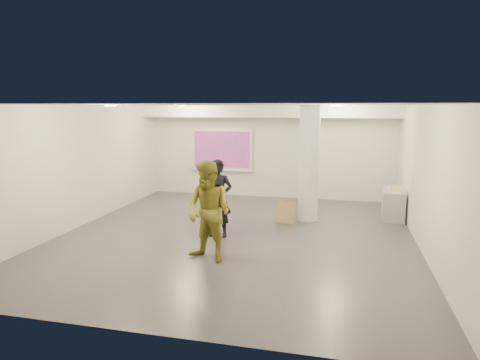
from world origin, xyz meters
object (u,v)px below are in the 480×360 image
(column, at_px, (309,164))
(man, at_px, (209,212))
(projection_screen, at_px, (222,150))
(woman, at_px, (218,198))
(credenza, at_px, (393,204))

(column, height_order, man, column)
(projection_screen, bearing_deg, woman, -75.21)
(credenza, relative_size, woman, 0.75)
(woman, xyz_separation_m, man, (0.28, -1.55, 0.08))
(column, bearing_deg, woman, -134.47)
(projection_screen, relative_size, man, 1.07)
(column, relative_size, credenza, 2.25)
(projection_screen, xyz_separation_m, woman, (1.21, -4.58, -0.63))
(woman, height_order, man, man)
(woman, bearing_deg, column, 44.09)
(woman, bearing_deg, credenza, 32.05)
(column, height_order, woman, column)
(column, relative_size, projection_screen, 1.43)
(man, bearing_deg, credenza, 67.63)
(projection_screen, distance_m, credenza, 5.75)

